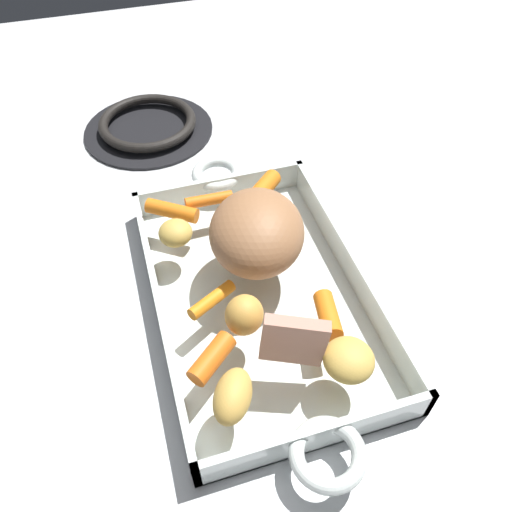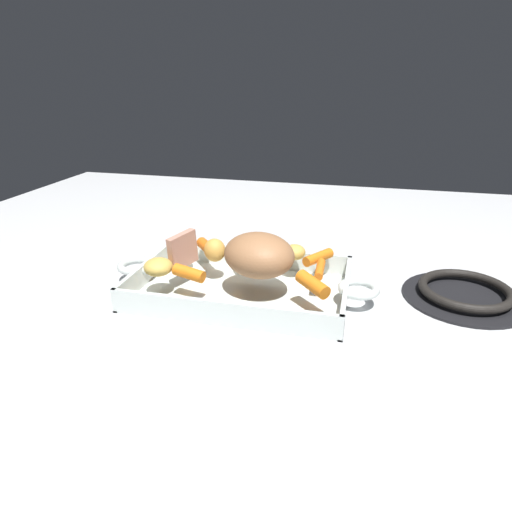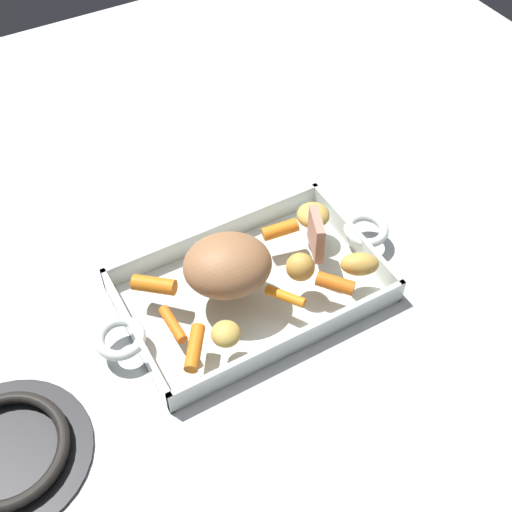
{
  "view_description": "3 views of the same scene",
  "coord_description": "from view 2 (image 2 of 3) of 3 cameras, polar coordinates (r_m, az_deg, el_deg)",
  "views": [
    {
      "loc": [
        -0.35,
        0.11,
        0.48
      ],
      "look_at": [
        0.0,
        0.0,
        0.07
      ],
      "focal_mm": 35.39,
      "sensor_mm": 36.0,
      "label": 1
    },
    {
      "loc": [
        0.2,
        -0.7,
        0.37
      ],
      "look_at": [
        0.02,
        0.02,
        0.07
      ],
      "focal_mm": 31.52,
      "sensor_mm": 36.0,
      "label": 2
    },
    {
      "loc": [
        0.29,
        0.52,
        0.78
      ],
      "look_at": [
        -0.01,
        -0.01,
        0.07
      ],
      "focal_mm": 46.03,
      "sensor_mm": 36.0,
      "label": 3
    }
  ],
  "objects": [
    {
      "name": "pork_roast",
      "position": [
        0.76,
        0.39,
        0.13
      ],
      "size": [
        0.15,
        0.14,
        0.07
      ],
      "primitive_type": "ellipsoid",
      "rotation": [
        0.0,
        0.0,
        5.96
      ],
      "color": "#9D6A44",
      "rests_on": "roasting_dish"
    },
    {
      "name": "stove_burner_rear",
      "position": [
        0.87,
        24.99,
        -4.3
      ],
      "size": [
        0.21,
        0.21,
        0.03
      ],
      "color": "black",
      "rests_on": "ground_plane"
    },
    {
      "name": "roasting_dish",
      "position": [
        0.8,
        -1.88,
        -3.87
      ],
      "size": [
        0.48,
        0.24,
        0.04
      ],
      "color": "silver",
      "rests_on": "ground_plane"
    },
    {
      "name": "baby_carrot_southwest",
      "position": [
        0.84,
        7.9,
        -0.16
      ],
      "size": [
        0.05,
        0.07,
        0.02
      ],
      "primitive_type": "cylinder",
      "rotation": [
        1.58,
        0.0,
        5.68
      ],
      "color": "orange",
      "rests_on": "roasting_dish"
    },
    {
      "name": "baby_carrot_center_left",
      "position": [
        0.79,
        8.12,
        -1.68
      ],
      "size": [
        0.02,
        0.06,
        0.02
      ],
      "primitive_type": "cylinder",
      "rotation": [
        1.62,
        0.0,
        0.02
      ],
      "color": "orange",
      "rests_on": "roasting_dish"
    },
    {
      "name": "potato_golden_large",
      "position": [
        0.89,
        -9.39,
        1.65
      ],
      "size": [
        0.07,
        0.06,
        0.03
      ],
      "primitive_type": "ellipsoid",
      "rotation": [
        0.0,
        0.0,
        2.62
      ],
      "color": "gold",
      "rests_on": "roasting_dish"
    },
    {
      "name": "potato_golden_small",
      "position": [
        0.84,
        4.94,
        0.5
      ],
      "size": [
        0.04,
        0.04,
        0.03
      ],
      "primitive_type": "ellipsoid",
      "rotation": [
        0.0,
        0.0,
        6.28
      ],
      "color": "gold",
      "rests_on": "roasting_dish"
    },
    {
      "name": "baby_carrot_short",
      "position": [
        0.77,
        -8.5,
        -2.16
      ],
      "size": [
        0.06,
        0.03,
        0.03
      ],
      "primitive_type": "cylinder",
      "rotation": [
        1.47,
        0.0,
        4.52
      ],
      "color": "orange",
      "rests_on": "roasting_dish"
    },
    {
      "name": "roast_slice_thick",
      "position": [
        0.82,
        -9.16,
        0.88
      ],
      "size": [
        0.04,
        0.07,
        0.07
      ],
      "primitive_type": "cube",
      "rotation": [
        0.08,
        0.0,
        5.9
      ],
      "color": "tan",
      "rests_on": "roasting_dish"
    },
    {
      "name": "potato_whole",
      "position": [
        0.79,
        -12.29,
        -1.36
      ],
      "size": [
        0.06,
        0.06,
        0.03
      ],
      "primitive_type": "ellipsoid",
      "rotation": [
        0.0,
        0.0,
        1.44
      ],
      "color": "gold",
      "rests_on": "roasting_dish"
    },
    {
      "name": "ground_plane",
      "position": [
        0.81,
        -1.87,
        -4.72
      ],
      "size": [
        1.77,
        1.77,
        0.0
      ],
      "primitive_type": "plane",
      "color": "silver"
    },
    {
      "name": "baby_carrot_northwest",
      "position": [
        0.85,
        -2.17,
        0.2
      ],
      "size": [
        0.04,
        0.06,
        0.02
      ],
      "primitive_type": "cylinder",
      "rotation": [
        1.67,
        0.0,
        0.55
      ],
      "color": "orange",
      "rests_on": "roasting_dish"
    },
    {
      "name": "potato_halved",
      "position": [
        0.83,
        -5.26,
        0.75
      ],
      "size": [
        0.06,
        0.06,
        0.04
      ],
      "primitive_type": "ellipsoid",
      "rotation": [
        0.0,
        0.0,
        5.55
      ],
      "color": "gold",
      "rests_on": "roasting_dish"
    },
    {
      "name": "baby_carrot_southeast",
      "position": [
        0.72,
        7.2,
        -3.57
      ],
      "size": [
        0.06,
        0.06,
        0.03
      ],
      "primitive_type": "cylinder",
      "rotation": [
        1.47,
        0.0,
        3.95
      ],
      "color": "orange",
      "rests_on": "roasting_dish"
    },
    {
      "name": "baby_carrot_long",
      "position": [
        0.88,
        -6.35,
        1.23
      ],
      "size": [
        0.05,
        0.06,
        0.02
      ],
      "primitive_type": "cylinder",
      "rotation": [
        1.55,
        0.0,
        0.7
      ],
      "color": "orange",
      "rests_on": "roasting_dish"
    }
  ]
}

